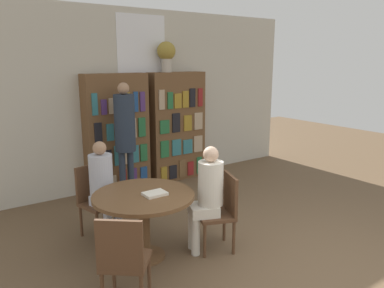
{
  "coord_description": "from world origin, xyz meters",
  "views": [
    {
      "loc": [
        -3.03,
        -1.86,
        2.17
      ],
      "look_at": [
        -0.21,
        2.17,
        1.05
      ],
      "focal_mm": 35.0,
      "sensor_mm": 36.0,
      "label": 1
    }
  ],
  "objects_px": {
    "bookshelf_left": "(117,134)",
    "reading_table": "(144,206)",
    "seated_reader_left": "(103,184)",
    "seated_reader_right": "(207,192)",
    "librarian_standing": "(125,129)",
    "chair_left_side": "(96,197)",
    "chair_near_camera": "(123,258)",
    "flower_vase": "(166,54)",
    "chair_far_side": "(222,208)",
    "bookshelf_right": "(177,127)"
  },
  "relations": [
    {
      "from": "bookshelf_right",
      "to": "seated_reader_right",
      "type": "xyz_separation_m",
      "value": [
        -1.19,
        -2.49,
        -0.27
      ]
    },
    {
      "from": "reading_table",
      "to": "chair_far_side",
      "type": "relative_size",
      "value": 1.24
    },
    {
      "from": "chair_far_side",
      "to": "seated_reader_right",
      "type": "bearing_deg",
      "value": 90.0
    },
    {
      "from": "bookshelf_right",
      "to": "chair_far_side",
      "type": "relative_size",
      "value": 2.19
    },
    {
      "from": "bookshelf_right",
      "to": "chair_left_side",
      "type": "relative_size",
      "value": 2.19
    },
    {
      "from": "chair_left_side",
      "to": "seated_reader_right",
      "type": "height_order",
      "value": "seated_reader_right"
    },
    {
      "from": "flower_vase",
      "to": "chair_far_side",
      "type": "distance_m",
      "value": 3.22
    },
    {
      "from": "bookshelf_right",
      "to": "reading_table",
      "type": "height_order",
      "value": "bookshelf_right"
    },
    {
      "from": "seated_reader_right",
      "to": "chair_near_camera",
      "type": "bearing_deg",
      "value": 130.58
    },
    {
      "from": "bookshelf_left",
      "to": "seated_reader_right",
      "type": "xyz_separation_m",
      "value": [
        -0.02,
        -2.49,
        -0.27
      ]
    },
    {
      "from": "bookshelf_left",
      "to": "seated_reader_right",
      "type": "bearing_deg",
      "value": -90.47
    },
    {
      "from": "chair_far_side",
      "to": "librarian_standing",
      "type": "height_order",
      "value": "librarian_standing"
    },
    {
      "from": "chair_near_camera",
      "to": "librarian_standing",
      "type": "height_order",
      "value": "librarian_standing"
    },
    {
      "from": "bookshelf_left",
      "to": "seated_reader_left",
      "type": "relative_size",
      "value": 1.6
    },
    {
      "from": "bookshelf_right",
      "to": "flower_vase",
      "type": "bearing_deg",
      "value": 178.62
    },
    {
      "from": "chair_left_side",
      "to": "seated_reader_right",
      "type": "xyz_separation_m",
      "value": [
        0.89,
        -1.12,
        0.21
      ]
    },
    {
      "from": "reading_table",
      "to": "chair_near_camera",
      "type": "distance_m",
      "value": 0.9
    },
    {
      "from": "bookshelf_left",
      "to": "bookshelf_right",
      "type": "relative_size",
      "value": 1.0
    },
    {
      "from": "flower_vase",
      "to": "librarian_standing",
      "type": "bearing_deg",
      "value": -154.42
    },
    {
      "from": "chair_left_side",
      "to": "librarian_standing",
      "type": "xyz_separation_m",
      "value": [
        0.83,
        0.86,
        0.64
      ]
    },
    {
      "from": "reading_table",
      "to": "seated_reader_left",
      "type": "distance_m",
      "value": 0.72
    },
    {
      "from": "flower_vase",
      "to": "chair_far_side",
      "type": "xyz_separation_m",
      "value": [
        -0.83,
        -2.55,
        -1.77
      ]
    },
    {
      "from": "flower_vase",
      "to": "librarian_standing",
      "type": "height_order",
      "value": "flower_vase"
    },
    {
      "from": "reading_table",
      "to": "chair_left_side",
      "type": "relative_size",
      "value": 1.24
    },
    {
      "from": "seated_reader_right",
      "to": "librarian_standing",
      "type": "distance_m",
      "value": 2.03
    },
    {
      "from": "chair_far_side",
      "to": "seated_reader_left",
      "type": "bearing_deg",
      "value": 66.23
    },
    {
      "from": "bookshelf_left",
      "to": "bookshelf_right",
      "type": "bearing_deg",
      "value": -0.0
    },
    {
      "from": "bookshelf_left",
      "to": "reading_table",
      "type": "height_order",
      "value": "bookshelf_left"
    },
    {
      "from": "bookshelf_left",
      "to": "reading_table",
      "type": "bearing_deg",
      "value": -107.12
    },
    {
      "from": "flower_vase",
      "to": "chair_far_side",
      "type": "bearing_deg",
      "value": -108.0
    },
    {
      "from": "chair_near_camera",
      "to": "chair_far_side",
      "type": "height_order",
      "value": "same"
    },
    {
      "from": "seated_reader_left",
      "to": "chair_near_camera",
      "type": "bearing_deg",
      "value": 59.77
    },
    {
      "from": "bookshelf_right",
      "to": "chair_far_side",
      "type": "xyz_separation_m",
      "value": [
        -1.03,
        -2.55,
        -0.48
      ]
    },
    {
      "from": "flower_vase",
      "to": "chair_far_side",
      "type": "height_order",
      "value": "flower_vase"
    },
    {
      "from": "seated_reader_right",
      "to": "librarian_standing",
      "type": "xyz_separation_m",
      "value": [
        -0.06,
        1.98,
        0.43
      ]
    },
    {
      "from": "chair_near_camera",
      "to": "chair_far_side",
      "type": "bearing_deg",
      "value": 54.0
    },
    {
      "from": "chair_left_side",
      "to": "chair_far_side",
      "type": "relative_size",
      "value": 1.0
    },
    {
      "from": "chair_far_side",
      "to": "reading_table",
      "type": "bearing_deg",
      "value": 90.0
    },
    {
      "from": "bookshelf_right",
      "to": "chair_left_side",
      "type": "xyz_separation_m",
      "value": [
        -2.08,
        -1.36,
        -0.48
      ]
    },
    {
      "from": "bookshelf_right",
      "to": "librarian_standing",
      "type": "distance_m",
      "value": 1.36
    },
    {
      "from": "bookshelf_right",
      "to": "reading_table",
      "type": "bearing_deg",
      "value": -129.87
    },
    {
      "from": "reading_table",
      "to": "librarian_standing",
      "type": "relative_size",
      "value": 0.6
    },
    {
      "from": "bookshelf_right",
      "to": "bookshelf_left",
      "type": "bearing_deg",
      "value": 180.0
    },
    {
      "from": "chair_left_side",
      "to": "seated_reader_left",
      "type": "height_order",
      "value": "seated_reader_left"
    },
    {
      "from": "reading_table",
      "to": "flower_vase",
      "type": "bearing_deg",
      "value": 53.32
    },
    {
      "from": "bookshelf_left",
      "to": "seated_reader_right",
      "type": "distance_m",
      "value": 2.5
    },
    {
      "from": "reading_table",
      "to": "chair_near_camera",
      "type": "bearing_deg",
      "value": -129.42
    },
    {
      "from": "flower_vase",
      "to": "seated_reader_right",
      "type": "relative_size",
      "value": 0.42
    },
    {
      "from": "flower_vase",
      "to": "reading_table",
      "type": "bearing_deg",
      "value": -126.68
    },
    {
      "from": "chair_left_side",
      "to": "chair_near_camera",
      "type": "bearing_deg",
      "value": 63.0
    }
  ]
}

